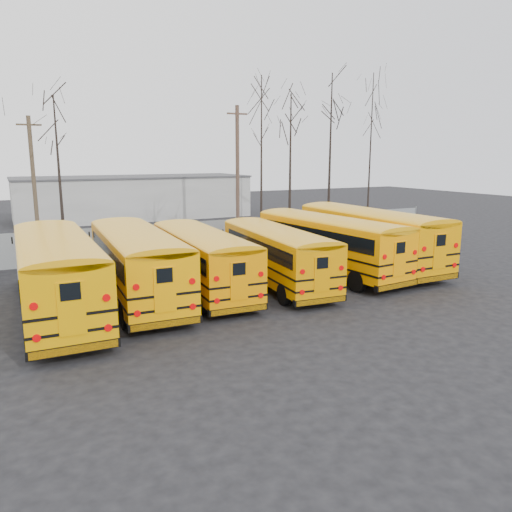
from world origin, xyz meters
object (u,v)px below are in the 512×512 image
bus_d (275,251)px  bus_e (326,239)px  bus_f (367,232)px  utility_pole_left (34,181)px  bus_a (56,268)px  utility_pole_right (238,167)px  bus_b (136,258)px  bus_c (201,255)px

bus_d → bus_e: bus_e is taller
bus_f → utility_pole_left: 22.02m
utility_pole_left → bus_a: bearing=-94.5°
utility_pole_right → bus_a: bearing=-131.9°
bus_f → utility_pole_right: size_ratio=1.17×
bus_a → bus_e: (13.34, 1.12, -0.08)m
utility_pole_right → bus_b: bearing=-126.9°
bus_b → bus_f: 13.09m
bus_d → utility_pole_right: utility_pole_right is taller
bus_a → bus_e: 13.38m
utility_pole_left → bus_e: bearing=-53.0°
bus_f → bus_a: bearing=-174.6°
bus_b → utility_pole_right: size_ratio=1.12×
bus_c → utility_pole_left: bearing=113.4°
bus_c → bus_d: (3.59, -0.49, -0.03)m
bus_a → utility_pole_left: (0.39, 16.48, 2.54)m
bus_b → bus_f: (13.07, 0.68, 0.10)m
bus_e → bus_f: size_ratio=0.96×
utility_pole_left → utility_pole_right: bearing=3.4°
bus_e → utility_pole_left: 20.26m
bus_e → bus_c: bearing=176.9°
bus_c → bus_e: size_ratio=0.92×
utility_pole_left → bus_b: bearing=-82.7°
utility_pole_left → utility_pole_right: utility_pole_right is taller
bus_e → bus_f: 3.04m
bus_e → bus_d: bearing=-173.0°
bus_a → utility_pole_left: utility_pole_left is taller
bus_e → utility_pole_right: bearing=75.2°
utility_pole_right → utility_pole_left: bearing=-173.8°
bus_d → utility_pole_right: bearing=75.3°
bus_d → utility_pole_left: bearing=125.2°
bus_a → utility_pole_left: size_ratio=1.35×
bus_c → bus_a: bearing=-169.4°
bus_f → bus_c: bearing=-176.0°
bus_a → bus_f: size_ratio=0.99×
bus_e → bus_f: bus_f is taller
bus_a → utility_pole_left: bearing=89.5°
bus_d → utility_pole_left: 18.89m
bus_c → bus_f: (10.11, 0.68, 0.24)m
bus_b → bus_d: 6.58m
bus_f → utility_pole_right: bearing=90.6°
bus_d → utility_pole_left: utility_pole_left is taller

